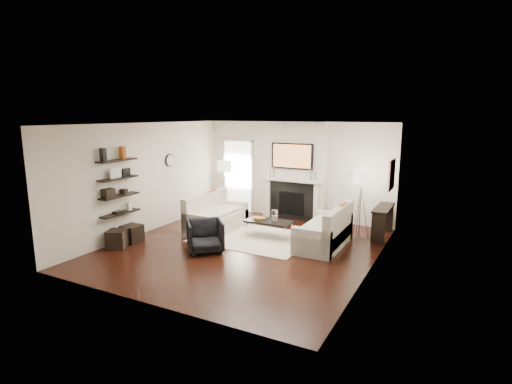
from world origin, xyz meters
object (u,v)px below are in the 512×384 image
at_px(loveseat_left_base, 217,222).
at_px(lamp_left_shade, 224,166).
at_px(ottoman_near, 132,234).
at_px(coffee_table, 269,221).
at_px(lamp_right_shade, 362,177).
at_px(loveseat_right_base, 323,237).
at_px(armchair, 205,235).

bearing_deg(loveseat_left_base, lamp_left_shade, 114.06).
bearing_deg(ottoman_near, lamp_left_shade, 78.46).
relative_size(loveseat_left_base, coffee_table, 1.64).
bearing_deg(lamp_left_shade, coffee_table, -32.21).
bearing_deg(lamp_right_shade, loveseat_right_base, -114.59).
height_order(loveseat_left_base, lamp_left_shade, lamp_left_shade).
bearing_deg(lamp_left_shade, loveseat_right_base, -20.52).
bearing_deg(coffee_table, loveseat_right_base, 0.62).
xyz_separation_m(lamp_right_shade, ottoman_near, (-4.52, -2.92, -1.25)).
bearing_deg(lamp_left_shade, lamp_right_shade, -1.78).
distance_m(loveseat_right_base, lamp_right_shade, 1.77).
bearing_deg(coffee_table, lamp_right_shade, 31.75).
height_order(coffee_table, lamp_left_shade, lamp_left_shade).
bearing_deg(ottoman_near, coffee_table, 33.57).
distance_m(loveseat_right_base, ottoman_near, 4.37).
bearing_deg(lamp_right_shade, armchair, -134.99).
height_order(coffee_table, lamp_right_shade, lamp_right_shade).
distance_m(coffee_table, ottoman_near, 3.19).
distance_m(armchair, ottoman_near, 1.89).
distance_m(coffee_table, lamp_left_shade, 2.62).
height_order(armchair, lamp_right_shade, lamp_right_shade).
xyz_separation_m(loveseat_right_base, lamp_left_shade, (-3.38, 1.26, 1.24)).
xyz_separation_m(armchair, lamp_right_shade, (2.66, 2.66, 1.08)).
bearing_deg(loveseat_left_base, lamp_right_shade, 20.35).
xyz_separation_m(loveseat_left_base, ottoman_near, (-1.22, -1.69, -0.01)).
height_order(armchair, ottoman_near, armchair).
relative_size(lamp_left_shade, lamp_right_shade, 1.00).
bearing_deg(ottoman_near, loveseat_left_base, 54.20).
bearing_deg(armchair, loveseat_right_base, -7.05).
relative_size(loveseat_left_base, ottoman_near, 4.50).
distance_m(loveseat_left_base, coffee_table, 1.44).
distance_m(lamp_left_shade, ottoman_near, 3.34).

